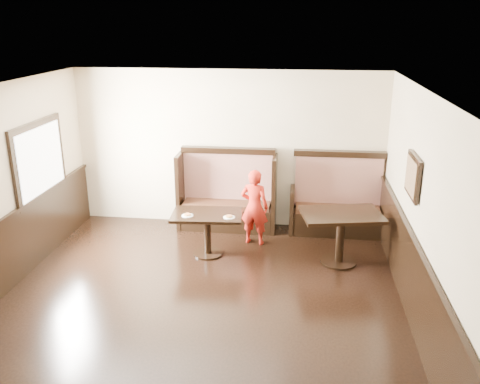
% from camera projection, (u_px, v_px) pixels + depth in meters
% --- Properties ---
extents(ground, '(7.00, 7.00, 0.00)m').
position_uv_depth(ground, '(189.00, 330.00, 6.21)').
color(ground, black).
rests_on(ground, ground).
extents(room_shell, '(7.00, 7.00, 7.00)m').
position_uv_depth(room_shell, '(169.00, 269.00, 6.29)').
color(room_shell, beige).
rests_on(room_shell, ground).
extents(booth_main, '(1.75, 0.72, 1.45)m').
position_uv_depth(booth_main, '(227.00, 199.00, 9.13)').
color(booth_main, black).
rests_on(booth_main, ground).
extents(booth_neighbor, '(1.65, 0.72, 1.45)m').
position_uv_depth(booth_neighbor, '(337.00, 206.00, 8.92)').
color(booth_neighbor, black).
rests_on(booth_neighbor, ground).
extents(table_main, '(1.15, 0.76, 0.70)m').
position_uv_depth(table_main, '(207.00, 223.00, 8.03)').
color(table_main, black).
rests_on(table_main, ground).
extents(table_neighbor, '(1.32, 0.99, 0.83)m').
position_uv_depth(table_neighbor, '(341.00, 226.00, 7.72)').
color(table_neighbor, black).
rests_on(table_neighbor, ground).
extents(child, '(0.52, 0.39, 1.29)m').
position_uv_depth(child, '(254.00, 207.00, 8.42)').
color(child, '#B11F12').
rests_on(child, ground).
extents(pizza_plate_left, '(0.18, 0.18, 0.03)m').
position_uv_depth(pizza_plate_left, '(187.00, 215.00, 7.88)').
color(pizza_plate_left, white).
rests_on(pizza_plate_left, table_main).
extents(pizza_plate_right, '(0.18, 0.18, 0.03)m').
position_uv_depth(pizza_plate_right, '(229.00, 217.00, 7.81)').
color(pizza_plate_right, white).
rests_on(pizza_plate_right, table_main).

